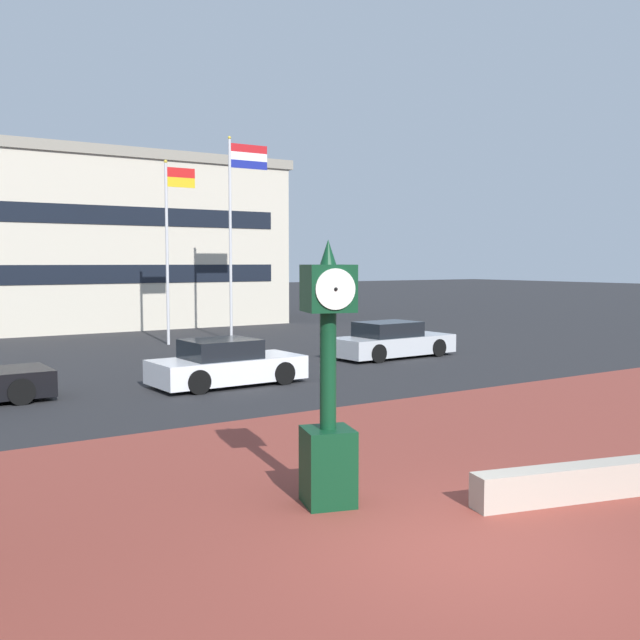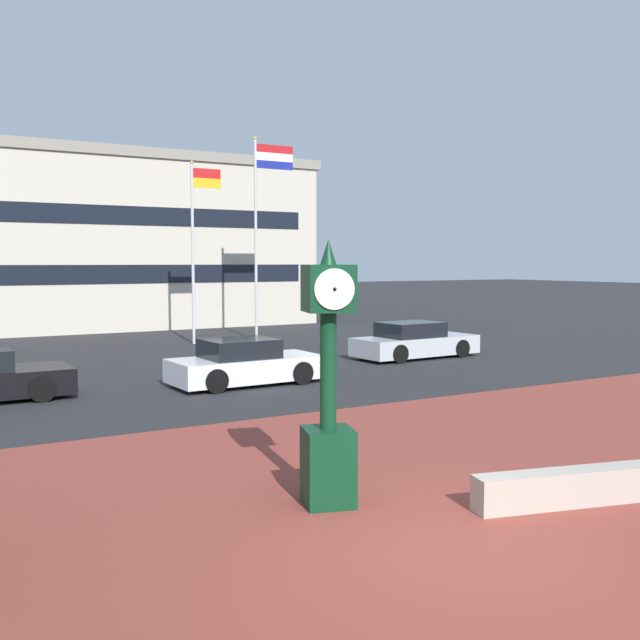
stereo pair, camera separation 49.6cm
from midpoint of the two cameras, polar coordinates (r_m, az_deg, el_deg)
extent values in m
plane|color=#262628|center=(9.28, 12.89, -17.04)|extent=(200.00, 200.00, 0.00)
cube|color=brown|center=(10.65, 5.67, -14.05)|extent=(44.00, 11.80, 0.01)
cube|color=#ADA393|center=(11.22, 20.80, -12.04)|extent=(3.20, 1.18, 0.50)
cube|color=#0C381E|center=(10.42, 2.03, -11.36)|extent=(0.84, 0.84, 1.08)
cylinder|color=#0C381E|center=(10.13, 2.05, -3.96)|extent=(0.23, 0.23, 1.63)
cube|color=#0C381E|center=(10.03, 2.07, 2.49)|extent=(0.81, 0.81, 0.65)
cylinder|color=white|center=(10.36, 1.57, 2.55)|extent=(0.53, 0.19, 0.55)
sphere|color=black|center=(10.37, 1.55, 2.56)|extent=(0.05, 0.05, 0.05)
cylinder|color=white|center=(9.70, 2.60, 2.42)|extent=(0.53, 0.19, 0.55)
sphere|color=black|center=(9.68, 2.63, 2.41)|extent=(0.05, 0.05, 0.05)
cone|color=#0C381E|center=(10.02, 2.08, 5.32)|extent=(0.23, 0.23, 0.34)
cube|color=#B7BABF|center=(26.26, 7.97, -1.97)|extent=(4.67, 2.04, 0.64)
cube|color=black|center=(26.05, 7.60, -0.78)|extent=(2.19, 1.66, 0.56)
cylinder|color=black|center=(27.84, 9.02, -1.86)|extent=(0.65, 0.25, 0.64)
cylinder|color=black|center=(26.62, 11.47, -2.19)|extent=(0.65, 0.25, 0.64)
cylinder|color=black|center=(26.02, 4.38, -2.26)|extent=(0.65, 0.25, 0.64)
cylinder|color=black|center=(24.71, 6.77, -2.64)|extent=(0.65, 0.25, 0.64)
cube|color=silver|center=(20.45, -5.09, -3.79)|extent=(4.24, 1.97, 0.64)
cube|color=black|center=(20.28, -5.62, -2.27)|extent=(1.98, 1.63, 0.56)
cylinder|color=black|center=(21.81, -3.08, -3.57)|extent=(0.65, 0.24, 0.64)
cylinder|color=black|center=(20.36, -0.73, -4.15)|extent=(0.65, 0.24, 0.64)
cylinder|color=black|center=(20.69, -9.37, -4.07)|extent=(0.65, 0.24, 0.64)
cylinder|color=black|center=(19.15, -7.37, -4.74)|extent=(0.65, 0.24, 0.64)
cylinder|color=black|center=(20.64, -21.04, -4.34)|extent=(0.64, 0.23, 0.64)
cylinder|color=black|center=(18.96, -20.15, -5.07)|extent=(0.64, 0.23, 0.64)
cylinder|color=silver|center=(30.69, -9.42, 5.04)|extent=(0.12, 0.12, 7.40)
sphere|color=gold|center=(30.95, -9.51, 12.01)|extent=(0.14, 0.14, 0.14)
cube|color=red|center=(31.14, -8.34, 11.22)|extent=(1.20, 0.02, 0.40)
cube|color=gold|center=(31.10, -8.33, 10.50)|extent=(1.20, 0.02, 0.40)
cylinder|color=silver|center=(31.84, -4.57, 6.15)|extent=(0.12, 0.12, 8.60)
sphere|color=gold|center=(32.26, -4.62, 13.92)|extent=(0.14, 0.14, 0.14)
cube|color=red|center=(32.61, -3.10, 13.15)|extent=(1.76, 0.02, 0.34)
cube|color=white|center=(32.56, -3.09, 12.55)|extent=(1.76, 0.02, 0.34)
cube|color=navy|center=(32.51, -3.09, 11.95)|extent=(1.76, 0.02, 0.34)
cube|color=beige|center=(41.81, -17.91, 5.45)|extent=(23.00, 11.56, 8.44)
cube|color=gray|center=(42.13, -18.06, 11.54)|extent=(23.46, 11.79, 0.50)
cube|color=black|center=(36.16, -15.87, 3.44)|extent=(20.70, 0.04, 0.90)
cube|color=black|center=(36.23, -15.97, 7.90)|extent=(20.70, 0.04, 0.90)
camera|label=1|loc=(0.25, -88.58, 0.11)|focal=41.09mm
camera|label=2|loc=(0.25, 91.42, -0.11)|focal=41.09mm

